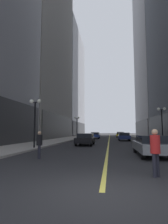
{
  "coord_description": "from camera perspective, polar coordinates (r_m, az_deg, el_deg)",
  "views": [
    {
      "loc": [
        0.24,
        -5.05,
        1.6
      ],
      "look_at": [
        -4.61,
        29.42,
        5.14
      ],
      "focal_mm": 29.91,
      "sensor_mm": 36.0,
      "label": 1
    }
  ],
  "objects": [
    {
      "name": "building_left_far",
      "position": [
        69.48,
        -6.72,
        8.61
      ],
      "size": [
        13.26,
        26.0,
        37.83
      ],
      "color": "gray",
      "rests_on": "ground"
    },
    {
      "name": "car_black",
      "position": [
        21.27,
        0.46,
        -8.18
      ],
      "size": [
        1.85,
        4.24,
        1.32
      ],
      "color": "black",
      "rests_on": "ground"
    },
    {
      "name": "building_right_far",
      "position": [
        81.22,
        20.87,
        28.91
      ],
      "size": [
        12.51,
        26.0,
        94.93
      ],
      "color": "gray",
      "rests_on": "ground"
    },
    {
      "name": "sidewalk_left",
      "position": [
        40.97,
        -3.99,
        -7.92
      ],
      "size": [
        4.5,
        78.0,
        0.15
      ],
      "primitive_type": "cube",
      "color": "#9E9991",
      "rests_on": "ground"
    },
    {
      "name": "car_navy",
      "position": [
        31.7,
        12.11,
        -7.27
      ],
      "size": [
        1.91,
        4.16,
        1.32
      ],
      "color": "#141E4C",
      "rests_on": "ground"
    },
    {
      "name": "ground_plane",
      "position": [
        40.08,
        7.74,
        -8.04
      ],
      "size": [
        200.0,
        200.0,
        0.0
      ],
      "primitive_type": "plane",
      "color": "#262628"
    },
    {
      "name": "car_yellow",
      "position": [
        47.65,
        11.04,
        -6.75
      ],
      "size": [
        2.04,
        4.36,
        1.32
      ],
      "color": "yellow",
      "rests_on": "ground"
    },
    {
      "name": "pedestrian_in_black_coat",
      "position": [
        11.26,
        -13.5,
        -9.12
      ],
      "size": [
        0.47,
        0.47,
        1.59
      ],
      "color": "black",
      "rests_on": "ground"
    },
    {
      "name": "street_lamp_left_far",
      "position": [
        37.62,
        -2.17,
        -3.27
      ],
      "size": [
        1.06,
        0.36,
        4.43
      ],
      "color": "black",
      "rests_on": "ground"
    },
    {
      "name": "street_lamp_left_near",
      "position": [
        17.2,
        -14.74,
        -0.09
      ],
      "size": [
        1.06,
        0.36,
        4.43
      ],
      "color": "black",
      "rests_on": "ground"
    },
    {
      "name": "sidewalk_right",
      "position": [
        40.87,
        19.48,
        -7.61
      ],
      "size": [
        4.5,
        78.0,
        0.15
      ],
      "primitive_type": "cube",
      "color": "#9E9991",
      "rests_on": "ground"
    },
    {
      "name": "car_silver",
      "position": [
        56.92,
        10.87,
        -6.58
      ],
      "size": [
        2.01,
        4.46,
        1.32
      ],
      "color": "#B7B7BC",
      "rests_on": "ground"
    },
    {
      "name": "street_lamp_right_mid",
      "position": [
        24.29,
        22.69,
        -1.44
      ],
      "size": [
        1.06,
        0.36,
        4.43
      ],
      "color": "black",
      "rests_on": "ground"
    },
    {
      "name": "car_grey",
      "position": [
        12.89,
        19.61,
        -9.39
      ],
      "size": [
        1.71,
        4.75,
        1.32
      ],
      "color": "slate",
      "rests_on": "ground"
    },
    {
      "name": "lane_centre_stripe",
      "position": [
        40.08,
        7.74,
        -8.03
      ],
      "size": [
        0.16,
        70.0,
        0.01
      ],
      "primitive_type": "cube",
      "color": "#E5D64C",
      "rests_on": "ground"
    },
    {
      "name": "pedestrian_in_red_jacket",
      "position": [
        7.17,
        20.96,
        -10.46
      ],
      "size": [
        0.48,
        0.48,
        1.67
      ],
      "color": "black",
      "rests_on": "ground"
    },
    {
      "name": "car_blue",
      "position": [
        39.17,
        3.48,
        -7.08
      ],
      "size": [
        1.83,
        4.47,
        1.32
      ],
      "color": "navy",
      "rests_on": "ground"
    }
  ]
}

